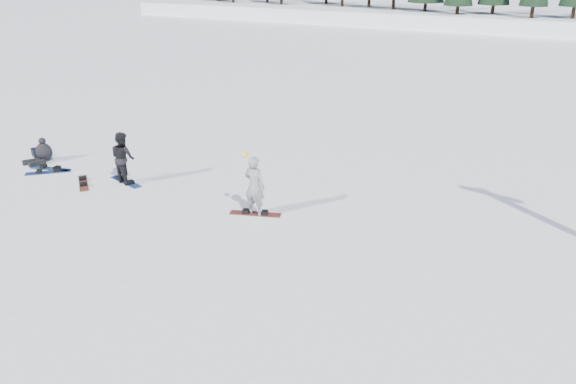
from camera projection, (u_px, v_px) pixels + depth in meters
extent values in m
plane|color=white|center=(156.00, 210.00, 16.67)|extent=(420.00, 420.00, 0.00)
cube|color=white|center=(497.00, 37.00, 61.37)|extent=(90.00, 14.00, 5.00)
ellipsoid|color=white|center=(341.00, 24.00, 190.40)|extent=(143.00, 110.00, 49.50)
ellipsoid|color=white|center=(236.00, 9.00, 254.42)|extent=(169.00, 130.00, 52.00)
imported|color=gray|center=(255.00, 186.00, 16.05)|extent=(0.66, 0.44, 1.79)
sphere|color=yellow|center=(245.00, 154.00, 15.67)|extent=(0.18, 0.18, 0.18)
imported|color=black|center=(123.00, 158.00, 18.41)|extent=(0.97, 0.83, 1.74)
ellipsoid|color=black|center=(44.00, 152.00, 20.59)|extent=(0.79, 0.74, 0.67)
sphere|color=black|center=(42.00, 141.00, 20.43)|extent=(0.26, 0.26, 0.26)
cube|color=black|center=(37.00, 163.00, 20.23)|extent=(0.31, 0.61, 0.17)
cube|color=black|center=(31.00, 162.00, 20.38)|extent=(0.44, 0.59, 0.17)
cube|color=black|center=(37.00, 153.00, 21.14)|extent=(0.53, 0.46, 0.30)
cube|color=maroon|center=(255.00, 214.00, 16.39)|extent=(1.51, 0.77, 0.03)
cube|color=#1A4193|center=(126.00, 182.00, 18.74)|extent=(1.52, 0.64, 0.03)
cube|color=navy|center=(48.00, 172.00, 19.57)|extent=(1.27, 1.24, 0.03)
cube|color=navy|center=(50.00, 169.00, 19.91)|extent=(1.52, 0.64, 0.03)
cube|color=brown|center=(83.00, 183.00, 18.63)|extent=(1.33, 1.18, 0.03)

